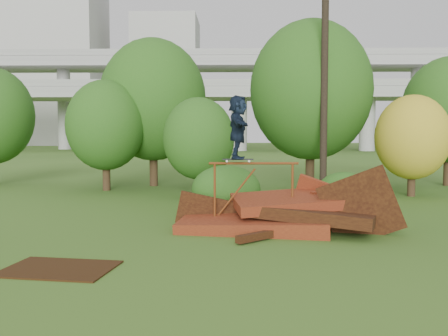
{
  "coord_description": "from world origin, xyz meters",
  "views": [
    {
      "loc": [
        -0.5,
        -10.8,
        2.5
      ],
      "look_at": [
        -0.8,
        2.0,
        1.6
      ],
      "focal_mm": 40.0,
      "sensor_mm": 36.0,
      "label": 1
    }
  ],
  "objects_px": {
    "scrap_pile": "(281,215)",
    "skater": "(238,127)",
    "flat_plate": "(59,269)",
    "utility_pole": "(324,78)"
  },
  "relations": [
    {
      "from": "scrap_pile",
      "to": "skater",
      "type": "bearing_deg",
      "value": 174.38
    },
    {
      "from": "skater",
      "to": "flat_plate",
      "type": "distance_m",
      "value": 5.85
    },
    {
      "from": "scrap_pile",
      "to": "flat_plate",
      "type": "xyz_separation_m",
      "value": [
        -4.41,
        -3.93,
        -0.36
      ]
    },
    {
      "from": "scrap_pile",
      "to": "flat_plate",
      "type": "height_order",
      "value": "scrap_pile"
    },
    {
      "from": "flat_plate",
      "to": "utility_pole",
      "type": "xyz_separation_m",
      "value": [
        6.73,
        11.01,
        4.65
      ]
    },
    {
      "from": "scrap_pile",
      "to": "utility_pole",
      "type": "xyz_separation_m",
      "value": [
        2.32,
        7.08,
        4.29
      ]
    },
    {
      "from": "scrap_pile",
      "to": "utility_pole",
      "type": "bearing_deg",
      "value": 71.84
    },
    {
      "from": "skater",
      "to": "flat_plate",
      "type": "xyz_separation_m",
      "value": [
        -3.3,
        -4.04,
        -2.64
      ]
    },
    {
      "from": "skater",
      "to": "utility_pole",
      "type": "height_order",
      "value": "utility_pole"
    },
    {
      "from": "skater",
      "to": "flat_plate",
      "type": "relative_size",
      "value": 0.84
    }
  ]
}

